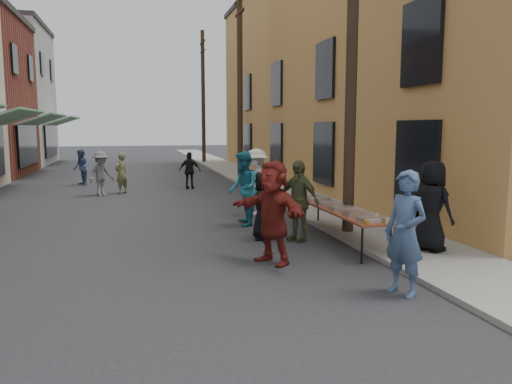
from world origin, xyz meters
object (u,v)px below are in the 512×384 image
serving_table (337,210)px  utility_pole_mid (240,83)px  utility_pole_near (352,39)px  guest_front_a (264,206)px  catering_tray_sausage (371,220)px  guest_front_c (243,189)px  utility_pole_far (203,98)px  server (432,206)px

serving_table → utility_pole_mid: bearing=87.7°
utility_pole_near → guest_front_a: utility_pole_near is taller
utility_pole_near → catering_tray_sausage: 4.32m
utility_pole_near → guest_front_c: size_ratio=4.68×
utility_pole_mid → utility_pole_far: (0.00, 12.00, 0.00)m
utility_pole_far → catering_tray_sausage: (-0.50, -26.15, -3.71)m
utility_pole_mid → catering_tray_sausage: 14.64m
guest_front_c → serving_table: bearing=42.8°
utility_pole_far → guest_front_a: bearing=-94.9°
catering_tray_sausage → guest_front_a: guest_front_a is taller
serving_table → guest_front_c: 2.77m
utility_pole_far → serving_table: (-0.50, -24.50, -3.79)m
server → utility_pole_mid: bearing=-18.3°
utility_pole_far → server: (0.81, -26.12, -3.50)m
guest_front_a → server: server is taller
utility_pole_mid → utility_pole_far: same height
utility_pole_mid → serving_table: size_ratio=2.25×
guest_front_c → server: 4.84m
serving_table → catering_tray_sausage: 1.65m
guest_front_a → serving_table: bearing=80.5°
catering_tray_sausage → guest_front_c: bearing=113.1°
server → guest_front_a: bearing=31.1°
utility_pole_far → serving_table: 24.80m
utility_pole_near → catering_tray_sausage: utility_pole_near is taller
utility_pole_far → guest_front_c: (-2.14, -22.29, -3.54)m
catering_tray_sausage → guest_front_c: 4.20m
utility_pole_mid → server: bearing=-86.7°
guest_front_a → server: 3.59m
utility_pole_far → utility_pole_mid: bearing=-90.0°
utility_pole_near → server: size_ratio=5.01×
catering_tray_sausage → server: 1.33m
guest_front_a → catering_tray_sausage: bearing=45.3°
serving_table → server: size_ratio=2.23×
utility_pole_mid → guest_front_c: (-2.14, -10.29, -3.54)m
utility_pole_far → serving_table: bearing=-91.2°
utility_pole_mid → serving_table: utility_pole_mid is taller
utility_pole_near → guest_front_a: 4.25m
utility_pole_near → utility_pole_mid: bearing=90.0°
catering_tray_sausage → server: bearing=1.4°
utility_pole_mid → utility_pole_far: 12.00m
utility_pole_near → serving_table: 3.85m
utility_pole_near → catering_tray_sausage: size_ratio=18.00×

